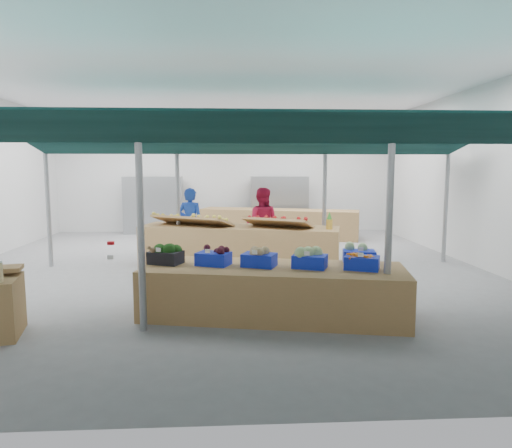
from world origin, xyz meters
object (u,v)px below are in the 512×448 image
(veg_counter, at_px, (273,291))
(vendor_left, at_px, (191,224))
(fruit_counter, at_px, (239,247))
(vendor_right, at_px, (262,223))
(crate_stack, at_px, (385,304))

(veg_counter, xyz_separation_m, vendor_left, (-1.67, 4.61, 0.52))
(fruit_counter, bearing_deg, vendor_left, 152.00)
(veg_counter, distance_m, vendor_right, 4.64)
(fruit_counter, distance_m, vendor_right, 1.32)
(veg_counter, xyz_separation_m, crate_stack, (1.59, -0.51, -0.07))
(vendor_left, bearing_deg, fruit_counter, 152.00)
(vendor_right, bearing_deg, vendor_left, 14.51)
(fruit_counter, height_order, crate_stack, fruit_counter)
(crate_stack, distance_m, vendor_left, 6.10)
(fruit_counter, xyz_separation_m, vendor_left, (-1.20, 1.10, 0.42))
(vendor_left, distance_m, vendor_right, 1.80)
(crate_stack, bearing_deg, fruit_counter, 117.20)
(crate_stack, xyz_separation_m, vendor_left, (-3.26, 5.11, 0.59))
(fruit_counter, distance_m, crate_stack, 4.52)
(crate_stack, relative_size, vendor_left, 0.35)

